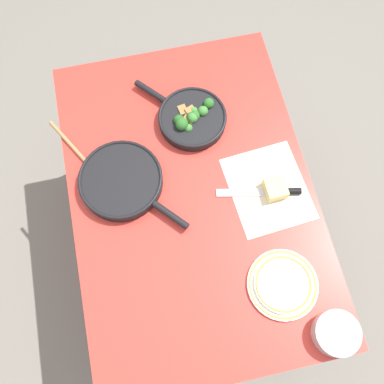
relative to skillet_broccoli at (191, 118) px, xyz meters
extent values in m
plane|color=slate|center=(0.29, -0.06, -0.79)|extent=(14.00, 14.00, 0.00)
cube|color=red|center=(0.29, -0.06, -0.04)|extent=(1.26, 0.86, 0.03)
cylinder|color=#BCBCC1|center=(-0.29, -0.43, -0.42)|extent=(0.05, 0.05, 0.73)
cylinder|color=#BCBCC1|center=(0.86, -0.43, -0.42)|extent=(0.05, 0.05, 0.73)
cylinder|color=#BCBCC1|center=(-0.29, 0.31, -0.42)|extent=(0.05, 0.05, 0.73)
cylinder|color=#BCBCC1|center=(0.86, 0.31, -0.42)|extent=(0.05, 0.05, 0.73)
cylinder|color=black|center=(0.00, 0.00, -0.01)|extent=(0.25, 0.25, 0.04)
torus|color=black|center=(0.00, 0.00, 0.01)|extent=(0.26, 0.26, 0.01)
cylinder|color=black|center=(-0.14, -0.13, 0.00)|extent=(0.12, 0.11, 0.02)
cylinder|color=#245B1C|center=(0.00, 0.01, -0.01)|extent=(0.01, 0.01, 0.02)
sphere|color=#2D6B28|center=(0.00, 0.01, 0.02)|extent=(0.04, 0.04, 0.04)
cylinder|color=#245B1C|center=(0.03, -0.04, 0.00)|extent=(0.02, 0.02, 0.03)
sphere|color=#2D6B28|center=(0.03, -0.04, 0.03)|extent=(0.05, 0.05, 0.05)
cylinder|color=#357027|center=(-0.01, 0.05, -0.01)|extent=(0.01, 0.01, 0.02)
sphere|color=#428438|center=(-0.01, 0.05, 0.02)|extent=(0.04, 0.04, 0.04)
cylinder|color=#357027|center=(0.01, 0.00, -0.01)|extent=(0.01, 0.01, 0.02)
sphere|color=#428438|center=(0.01, 0.00, 0.02)|extent=(0.04, 0.04, 0.04)
cylinder|color=#357027|center=(0.05, -0.02, -0.01)|extent=(0.01, 0.01, 0.02)
sphere|color=#428438|center=(0.05, -0.02, 0.01)|extent=(0.03, 0.03, 0.03)
cylinder|color=#357027|center=(-0.02, 0.01, -0.01)|extent=(0.01, 0.01, 0.02)
sphere|color=#428438|center=(-0.02, 0.01, 0.01)|extent=(0.03, 0.03, 0.03)
cylinder|color=#205218|center=(0.00, 0.00, -0.01)|extent=(0.01, 0.01, 0.02)
sphere|color=#286023|center=(0.00, 0.00, 0.02)|extent=(0.04, 0.04, 0.04)
cylinder|color=#245B1C|center=(-0.04, 0.07, -0.01)|extent=(0.01, 0.01, 0.02)
sphere|color=#2D6B28|center=(-0.04, 0.07, 0.02)|extent=(0.04, 0.04, 0.04)
cylinder|color=#205218|center=(0.01, -0.05, -0.01)|extent=(0.01, 0.01, 0.02)
sphere|color=#286023|center=(0.01, -0.05, 0.02)|extent=(0.04, 0.04, 0.04)
cube|color=olive|center=(0.06, 0.05, 0.00)|extent=(0.03, 0.04, 0.03)
cube|color=#9E703D|center=(0.00, -0.01, 0.00)|extent=(0.04, 0.04, 0.03)
cube|color=#9E703D|center=(-0.03, -0.03, 0.00)|extent=(0.04, 0.04, 0.03)
cube|color=#9E703D|center=(-0.01, 0.00, 0.00)|extent=(0.06, 0.05, 0.04)
cube|color=#9E703D|center=(0.01, -0.01, 0.00)|extent=(0.05, 0.05, 0.03)
cylinder|color=black|center=(0.19, -0.30, -0.01)|extent=(0.29, 0.29, 0.04)
torus|color=black|center=(0.19, -0.30, 0.02)|extent=(0.30, 0.30, 0.01)
cylinder|color=black|center=(0.35, -0.15, 0.00)|extent=(0.12, 0.11, 0.02)
cylinder|color=#E5CC60|center=(0.19, -0.30, -0.01)|extent=(0.24, 0.24, 0.02)
cylinder|color=#A87A4C|center=(0.02, -0.44, -0.02)|extent=(0.27, 0.16, 0.02)
ellipsoid|color=#A87A4C|center=(0.18, -0.36, -0.02)|extent=(0.08, 0.07, 0.02)
cube|color=beige|center=(0.32, 0.21, -0.03)|extent=(0.33, 0.29, 0.00)
cube|color=silver|center=(0.32, 0.13, -0.02)|extent=(0.07, 0.21, 0.01)
cylinder|color=black|center=(0.35, 0.27, -0.02)|extent=(0.04, 0.09, 0.02)
cube|color=#EFD67A|center=(0.34, 0.23, 0.00)|extent=(0.08, 0.07, 0.05)
cylinder|color=white|center=(0.66, 0.16, -0.02)|extent=(0.23, 0.23, 0.01)
torus|color=gold|center=(0.66, 0.16, -0.02)|extent=(0.22, 0.22, 0.01)
cylinder|color=white|center=(0.66, 0.16, -0.01)|extent=(0.19, 0.19, 0.01)
torus|color=gold|center=(0.66, 0.16, 0.00)|extent=(0.18, 0.18, 0.01)
cylinder|color=#B7B7BC|center=(0.84, 0.28, 0.00)|extent=(0.14, 0.14, 0.06)
camera|label=1|loc=(0.78, -0.17, 1.40)|focal=40.00mm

